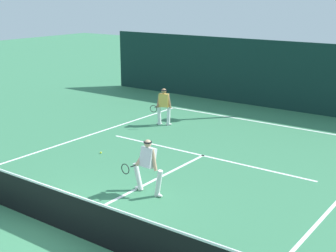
{
  "coord_description": "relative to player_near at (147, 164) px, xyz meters",
  "views": [
    {
      "loc": [
        7.94,
        -6.59,
        5.28
      ],
      "look_at": [
        -1.02,
        5.75,
        1.0
      ],
      "focal_mm": 50.9,
      "sensor_mm": 36.0,
      "label": 1
    }
  ],
  "objects": [
    {
      "name": "tennis_ball",
      "position": [
        -3.36,
        1.67,
        -0.8
      ],
      "size": [
        0.07,
        0.07,
        0.07
      ],
      "primitive_type": "sphere",
      "color": "#D1E033",
      "rests_on": "ground_plane"
    },
    {
      "name": "court_line_baseline_far",
      "position": [
        -0.43,
        8.6,
        -0.83
      ],
      "size": [
        9.59,
        0.1,
        0.01
      ],
      "primitive_type": "cube",
      "color": "white",
      "rests_on": "ground_plane"
    },
    {
      "name": "court_line_service",
      "position": [
        -0.43,
        3.53,
        -0.83
      ],
      "size": [
        7.82,
        0.1,
        0.01
      ],
      "primitive_type": "cube",
      "color": "white",
      "rests_on": "ground_plane"
    },
    {
      "name": "back_fence_windscreen",
      "position": [
        -0.43,
        11.34,
        0.75
      ],
      "size": [
        20.96,
        0.12,
        3.17
      ],
      "primitive_type": "cube",
      "color": "#112D29",
      "rests_on": "ground_plane"
    },
    {
      "name": "player_near",
      "position": [
        0.0,
        0.0,
        0.0
      ],
      "size": [
        1.07,
        0.86,
        1.53
      ],
      "rotation": [
        0.0,
        0.0,
        3.07
      ],
      "color": "silver",
      "rests_on": "ground_plane"
    },
    {
      "name": "tennis_net",
      "position": [
        -0.43,
        -2.81,
        -0.32
      ],
      "size": [
        10.52,
        0.09,
        1.11
      ],
      "color": "#1E4723",
      "rests_on": "ground_plane"
    },
    {
      "name": "player_far",
      "position": [
        -3.78,
        5.85,
        0.0
      ],
      "size": [
        0.65,
        0.9,
        1.54
      ],
      "rotation": [
        0.0,
        0.0,
        3.52
      ],
      "color": "silver",
      "rests_on": "ground_plane"
    },
    {
      "name": "ground_plane",
      "position": [
        -0.43,
        -2.81,
        -0.84
      ],
      "size": [
        80.0,
        80.0,
        0.0
      ],
      "primitive_type": "plane",
      "color": "#387952"
    },
    {
      "name": "court_line_centre",
      "position": [
        -0.43,
        0.39,
        -0.83
      ],
      "size": [
        0.1,
        6.4,
        0.01
      ],
      "primitive_type": "cube",
      "color": "white",
      "rests_on": "ground_plane"
    }
  ]
}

